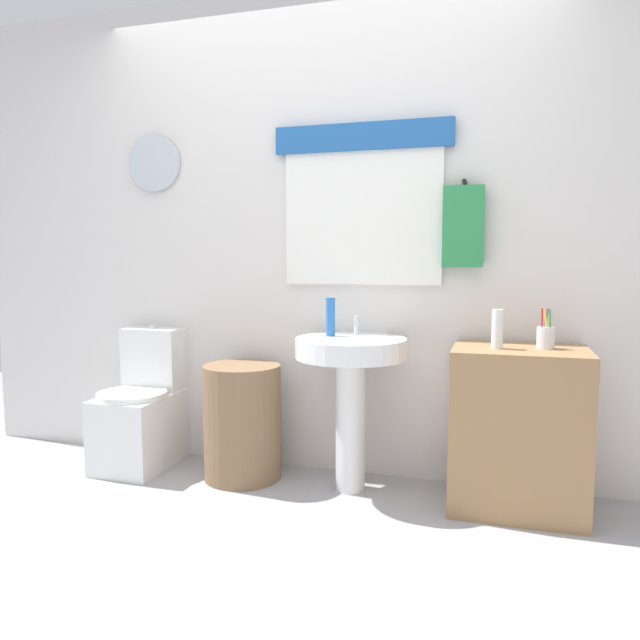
% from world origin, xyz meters
% --- Properties ---
extents(ground_plane, '(8.00, 8.00, 0.00)m').
position_xyz_m(ground_plane, '(0.00, 0.00, 0.00)').
color(ground_plane, '#A3A3A8').
extents(back_wall, '(4.40, 0.18, 2.60)m').
position_xyz_m(back_wall, '(0.00, 1.15, 1.30)').
color(back_wall, silver).
rests_on(back_wall, ground_plane).
extents(toilet, '(0.38, 0.51, 0.79)m').
position_xyz_m(toilet, '(-1.00, 0.88, 0.30)').
color(toilet, white).
rests_on(toilet, ground_plane).
extents(laundry_hamper, '(0.41, 0.41, 0.61)m').
position_xyz_m(laundry_hamper, '(-0.37, 0.85, 0.31)').
color(laundry_hamper, '#846647').
rests_on(laundry_hamper, ground_plane).
extents(pedestal_sink, '(0.56, 0.56, 0.78)m').
position_xyz_m(pedestal_sink, '(0.23, 0.85, 0.60)').
color(pedestal_sink, white).
rests_on(pedestal_sink, ground_plane).
extents(faucet, '(0.03, 0.03, 0.10)m').
position_xyz_m(faucet, '(0.23, 0.97, 0.83)').
color(faucet, silver).
rests_on(faucet, pedestal_sink).
extents(wooden_cabinet, '(0.61, 0.44, 0.76)m').
position_xyz_m(wooden_cabinet, '(1.03, 0.85, 0.38)').
color(wooden_cabinet, '#9E754C').
rests_on(wooden_cabinet, ground_plane).
extents(soap_bottle, '(0.05, 0.05, 0.20)m').
position_xyz_m(soap_bottle, '(0.11, 0.90, 0.88)').
color(soap_bottle, '#2D6BB7').
rests_on(soap_bottle, pedestal_sink).
extents(lotion_bottle, '(0.05, 0.05, 0.18)m').
position_xyz_m(lotion_bottle, '(0.92, 0.81, 0.85)').
color(lotion_bottle, white).
rests_on(lotion_bottle, wooden_cabinet).
extents(toothbrush_cup, '(0.08, 0.08, 0.19)m').
position_xyz_m(toothbrush_cup, '(1.14, 0.87, 0.82)').
color(toothbrush_cup, silver).
rests_on(toothbrush_cup, wooden_cabinet).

